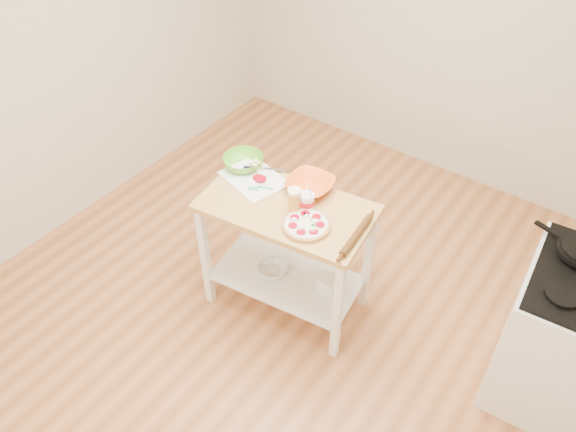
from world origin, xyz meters
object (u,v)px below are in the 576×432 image
(prep_island, at_px, (286,236))
(pizza, at_px, (306,225))
(gas_stove, at_px, (569,338))
(spatula, at_px, (260,188))
(knife, at_px, (259,169))
(shelf_bin, at_px, (328,284))
(cutting_board, at_px, (254,178))
(green_bowl, at_px, (243,162))
(shelf_glass_bowl, at_px, (273,270))
(rolling_pin, at_px, (356,235))
(beer_pint, at_px, (294,200))
(yogurt_tub, at_px, (307,201))
(orange_bowl, at_px, (310,185))

(prep_island, xyz_separation_m, pizza, (0.20, -0.08, 0.27))
(gas_stove, height_order, spatula, gas_stove)
(knife, height_order, shelf_bin, knife)
(cutting_board, relative_size, green_bowl, 1.75)
(shelf_glass_bowl, bearing_deg, gas_stove, 14.05)
(gas_stove, xyz_separation_m, rolling_pin, (-1.21, -0.41, 0.45))
(rolling_pin, relative_size, shelf_glass_bowl, 1.79)
(cutting_board, distance_m, rolling_pin, 0.81)
(shelf_bin, bearing_deg, beer_pint, -161.21)
(green_bowl, distance_m, yogurt_tub, 0.58)
(spatula, height_order, shelf_glass_bowl, spatula)
(orange_bowl, relative_size, yogurt_tub, 1.44)
(gas_stove, xyz_separation_m, shelf_glass_bowl, (-1.79, -0.45, -0.18))
(cutting_board, bearing_deg, rolling_pin, 9.04)
(shelf_glass_bowl, bearing_deg, orange_bowl, 63.70)
(spatula, height_order, beer_pint, beer_pint)
(beer_pint, height_order, shelf_bin, beer_pint)
(shelf_glass_bowl, bearing_deg, spatula, 157.15)
(prep_island, height_order, knife, knife)
(spatula, xyz_separation_m, yogurt_tub, (0.34, 0.03, 0.04))
(cutting_board, height_order, spatula, cutting_board)
(rolling_pin, distance_m, shelf_bin, 0.64)
(gas_stove, bearing_deg, orange_bowl, -177.68)
(orange_bowl, relative_size, shelf_glass_bowl, 1.45)
(prep_island, height_order, spatula, spatula)
(prep_island, relative_size, shelf_bin, 9.99)
(pizza, xyz_separation_m, orange_bowl, (-0.18, 0.30, 0.02))
(cutting_board, bearing_deg, gas_stove, 24.12)
(pizza, xyz_separation_m, shelf_bin, (0.09, 0.15, -0.60))
(prep_island, bearing_deg, orange_bowl, 82.95)
(spatula, xyz_separation_m, knife, (-0.13, 0.15, 0.00))
(prep_island, relative_size, rolling_pin, 3.15)
(green_bowl, height_order, rolling_pin, green_bowl)
(yogurt_tub, relative_size, shelf_bin, 1.79)
(spatula, bearing_deg, green_bowl, 132.61)
(orange_bowl, relative_size, rolling_pin, 0.81)
(pizza, height_order, spatula, pizza)
(pizza, height_order, green_bowl, green_bowl)
(rolling_pin, xyz_separation_m, shelf_bin, (-0.20, 0.06, -0.60))
(knife, bearing_deg, pizza, -52.49)
(prep_island, relative_size, shelf_glass_bowl, 5.64)
(prep_island, bearing_deg, yogurt_tub, 23.63)
(spatula, distance_m, yogurt_tub, 0.34)
(cutting_board, relative_size, knife, 1.91)
(shelf_glass_bowl, bearing_deg, pizza, -9.54)
(cutting_board, height_order, green_bowl, green_bowl)
(cutting_board, xyz_separation_m, spatula, (0.10, -0.07, 0.01))
(cutting_board, relative_size, rolling_pin, 1.30)
(knife, relative_size, rolling_pin, 0.68)
(yogurt_tub, height_order, shelf_bin, yogurt_tub)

